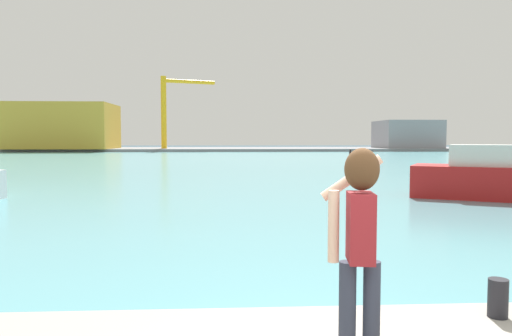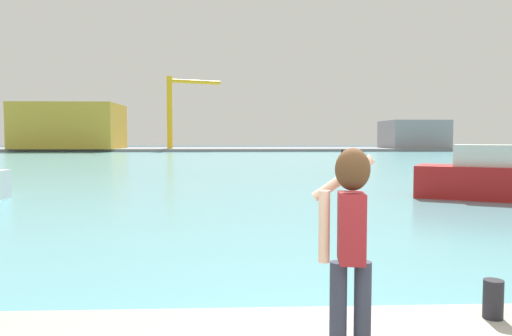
{
  "view_description": "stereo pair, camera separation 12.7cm",
  "coord_description": "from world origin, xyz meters",
  "px_view_note": "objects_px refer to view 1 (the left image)",
  "views": [
    {
      "loc": [
        -1.36,
        -3.13,
        2.38
      ],
      "look_at": [
        -0.8,
        6.62,
        1.79
      ],
      "focal_mm": 34.25,
      "sensor_mm": 36.0,
      "label": 1
    },
    {
      "loc": [
        -1.23,
        -3.14,
        2.38
      ],
      "look_at": [
        -0.8,
        6.62,
        1.79
      ],
      "focal_mm": 34.25,
      "sensor_mm": 36.0,
      "label": 2
    }
  ],
  "objects_px": {
    "warehouse_left": "(64,126)",
    "warehouse_right": "(407,134)",
    "boat_moored_2": "(504,179)",
    "port_crane": "(171,104)",
    "person_photographer": "(359,231)",
    "harbor_bollard": "(498,298)"
  },
  "relations": [
    {
      "from": "boat_moored_2",
      "to": "warehouse_left",
      "type": "xyz_separation_m",
      "value": [
        -40.43,
        72.29,
        3.74
      ]
    },
    {
      "from": "warehouse_left",
      "to": "warehouse_right",
      "type": "distance_m",
      "value": 64.7
    },
    {
      "from": "port_crane",
      "to": "person_photographer",
      "type": "bearing_deg",
      "value": -82.41
    },
    {
      "from": "boat_moored_2",
      "to": "port_crane",
      "type": "bearing_deg",
      "value": 134.95
    },
    {
      "from": "boat_moored_2",
      "to": "port_crane",
      "type": "distance_m",
      "value": 75.67
    },
    {
      "from": "harbor_bollard",
      "to": "port_crane",
      "type": "distance_m",
      "value": 87.09
    },
    {
      "from": "person_photographer",
      "to": "warehouse_right",
      "type": "relative_size",
      "value": 0.16
    },
    {
      "from": "harbor_bollard",
      "to": "warehouse_left",
      "type": "xyz_separation_m",
      "value": [
        -32.51,
        85.79,
        3.79
      ]
    },
    {
      "from": "warehouse_right",
      "to": "port_crane",
      "type": "xyz_separation_m",
      "value": [
        -45.33,
        -3.12,
        5.47
      ]
    },
    {
      "from": "person_photographer",
      "to": "boat_moored_2",
      "type": "height_order",
      "value": "person_photographer"
    },
    {
      "from": "person_photographer",
      "to": "warehouse_left",
      "type": "xyz_separation_m",
      "value": [
        -30.83,
        86.66,
        2.92
      ]
    },
    {
      "from": "warehouse_left",
      "to": "port_crane",
      "type": "distance_m",
      "value": 19.71
    },
    {
      "from": "warehouse_left",
      "to": "warehouse_right",
      "type": "bearing_deg",
      "value": 2.71
    },
    {
      "from": "harbor_bollard",
      "to": "warehouse_left",
      "type": "relative_size",
      "value": 0.02
    },
    {
      "from": "person_photographer",
      "to": "port_crane",
      "type": "xyz_separation_m",
      "value": [
        -11.54,
        86.6,
        6.97
      ]
    },
    {
      "from": "person_photographer",
      "to": "port_crane",
      "type": "distance_m",
      "value": 87.64
    },
    {
      "from": "warehouse_left",
      "to": "person_photographer",
      "type": "bearing_deg",
      "value": -70.41
    },
    {
      "from": "warehouse_left",
      "to": "warehouse_right",
      "type": "height_order",
      "value": "warehouse_left"
    },
    {
      "from": "warehouse_left",
      "to": "warehouse_right",
      "type": "xyz_separation_m",
      "value": [
        64.61,
        3.06,
        -1.41
      ]
    },
    {
      "from": "person_photographer",
      "to": "harbor_bollard",
      "type": "xyz_separation_m",
      "value": [
        1.68,
        0.87,
        -0.87
      ]
    },
    {
      "from": "warehouse_left",
      "to": "port_crane",
      "type": "height_order",
      "value": "port_crane"
    },
    {
      "from": "person_photographer",
      "to": "port_crane",
      "type": "relative_size",
      "value": 0.13
    }
  ]
}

